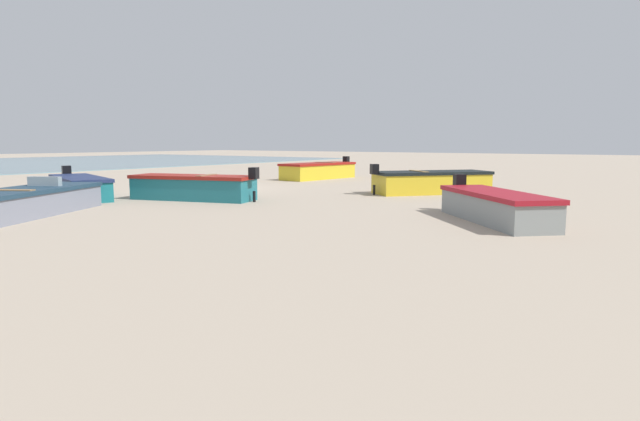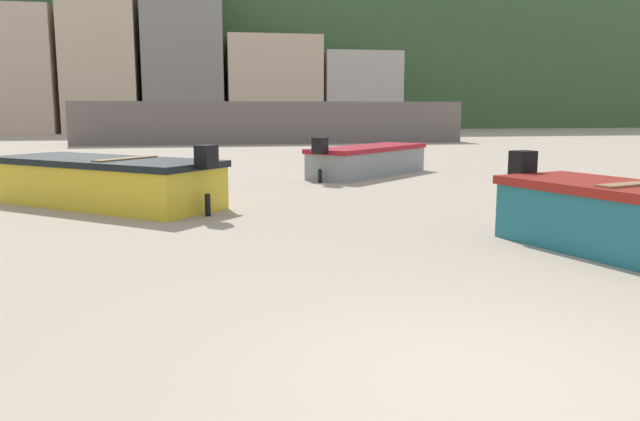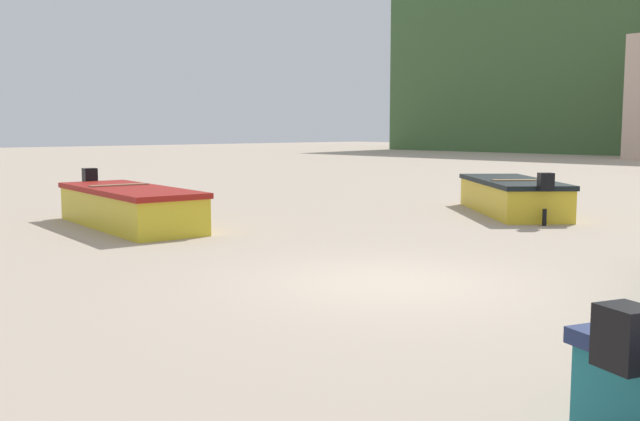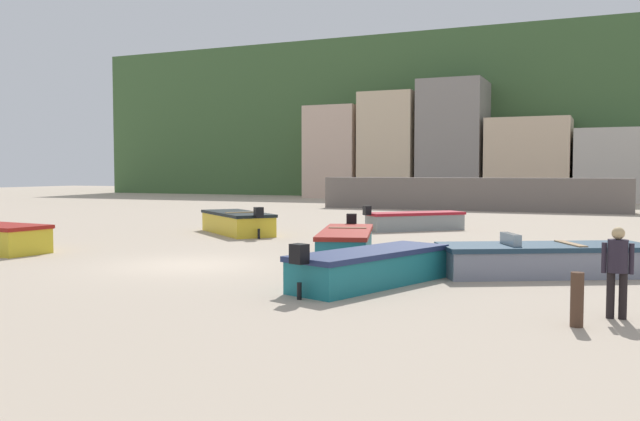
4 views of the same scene
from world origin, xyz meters
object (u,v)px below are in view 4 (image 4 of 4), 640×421
Objects in this scene: boat_grey_3 at (415,221)px; mooring_post_near_water at (577,300)px; boat_teal_1 at (346,245)px; beach_walker_foreground at (617,265)px; boat_yellow_0 at (237,223)px; boat_grey_5 at (546,259)px; boat_teal_2 at (370,267)px.

boat_grey_3 is 18.50m from mooring_post_near_water.
mooring_post_near_water is at bearing 118.89° from boat_teal_1.
beach_walker_foreground is at bearing -16.89° from boat_grey_3.
mooring_post_near_water is (13.79, -12.44, 0.00)m from boat_yellow_0.
boat_grey_5 is 5.92× the size of mooring_post_near_water.
boat_grey_3 is at bearing -102.40° from boat_teal_1.
boat_teal_1 is at bearing 137.58° from boat_teal_2.
boat_yellow_0 is 18.44m from beach_walker_foreground.
beach_walker_foreground is at bearing -88.35° from boat_yellow_0.
boat_yellow_0 is 1.00× the size of boat_teal_2.
boat_teal_2 is 5.37m from beach_walker_foreground.
beach_walker_foreground is at bearing 125.90° from boat_teal_1.
boat_teal_1 is 9.15m from mooring_post_near_water.
boat_teal_2 is at bearing -32.09° from boat_grey_3.
boat_teal_2 is at bearing -96.66° from boat_yellow_0.
mooring_post_near_water is 1.23m from beach_walker_foreground.
boat_teal_2 is 4.73m from boat_grey_5.
boat_grey_3 is at bearing 120.83° from boat_teal_2.
mooring_post_near_water is (7.43, -16.95, 0.05)m from boat_grey_3.
boat_grey_3 is (-0.86, 10.58, -0.05)m from boat_teal_1.
beach_walker_foreground is (1.59, -4.71, 0.55)m from boat_grey_5.
boat_grey_3 is 2.52× the size of beach_walker_foreground.
boat_yellow_0 is at bearing 137.95° from mooring_post_near_water.
boat_yellow_0 reaches higher than boat_grey_5.
boat_grey_3 is 17.92m from beach_walker_foreground.
boat_grey_5 is 3.34× the size of beach_walker_foreground.
boat_yellow_0 reaches higher than boat_teal_2.
mooring_post_near_water is (4.50, -2.50, 0.04)m from boat_teal_2.
mooring_post_near_water is at bearing -9.73° from boat_teal_2.
boat_teal_1 is 3.01× the size of beach_walker_foreground.
boat_grey_3 is at bearing -66.84° from beach_walker_foreground.
beach_walker_foreground reaches higher than boat_grey_3.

